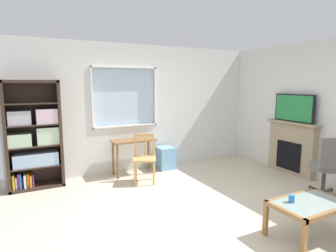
{
  "coord_description": "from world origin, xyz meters",
  "views": [
    {
      "loc": [
        -2.27,
        -3.11,
        1.84
      ],
      "look_at": [
        -0.2,
        0.87,
        1.15
      ],
      "focal_mm": 30.08,
      "sensor_mm": 36.0,
      "label": 1
    }
  ],
  "objects_px": {
    "plastic_drawer_unit": "(165,158)",
    "fireplace": "(292,148)",
    "desk_under_window": "(134,146)",
    "sippy_cup": "(292,198)",
    "coffee_table": "(310,207)",
    "office_chair": "(328,164)",
    "bookshelf": "(34,138)",
    "tv": "(294,108)",
    "wooden_chair": "(144,158)"
  },
  "relations": [
    {
      "from": "plastic_drawer_unit",
      "to": "fireplace",
      "type": "distance_m",
      "value": 2.63
    },
    {
      "from": "desk_under_window",
      "to": "sippy_cup",
      "type": "bearing_deg",
      "value": -75.1
    },
    {
      "from": "coffee_table",
      "to": "sippy_cup",
      "type": "distance_m",
      "value": 0.25
    },
    {
      "from": "fireplace",
      "to": "office_chair",
      "type": "relative_size",
      "value": 1.12
    },
    {
      "from": "bookshelf",
      "to": "fireplace",
      "type": "distance_m",
      "value": 4.93
    },
    {
      "from": "plastic_drawer_unit",
      "to": "bookshelf",
      "type": "bearing_deg",
      "value": 178.66
    },
    {
      "from": "tv",
      "to": "coffee_table",
      "type": "relative_size",
      "value": 0.96
    },
    {
      "from": "plastic_drawer_unit",
      "to": "fireplace",
      "type": "bearing_deg",
      "value": -35.27
    },
    {
      "from": "fireplace",
      "to": "office_chair",
      "type": "height_order",
      "value": "fireplace"
    },
    {
      "from": "bookshelf",
      "to": "office_chair",
      "type": "distance_m",
      "value": 4.95
    },
    {
      "from": "tv",
      "to": "coffee_table",
      "type": "distance_m",
      "value": 2.71
    },
    {
      "from": "bookshelf",
      "to": "office_chair",
      "type": "height_order",
      "value": "bookshelf"
    },
    {
      "from": "fireplace",
      "to": "sippy_cup",
      "type": "xyz_separation_m",
      "value": [
        -2.04,
        -1.65,
        -0.06
      ]
    },
    {
      "from": "tv",
      "to": "sippy_cup",
      "type": "bearing_deg",
      "value": -140.79
    },
    {
      "from": "wooden_chair",
      "to": "tv",
      "type": "bearing_deg",
      "value": -18.39
    },
    {
      "from": "bookshelf",
      "to": "fireplace",
      "type": "xyz_separation_m",
      "value": [
        4.66,
        -1.57,
        -0.35
      ]
    },
    {
      "from": "coffee_table",
      "to": "plastic_drawer_unit",
      "type": "bearing_deg",
      "value": 95.11
    },
    {
      "from": "sippy_cup",
      "to": "tv",
      "type": "bearing_deg",
      "value": 39.21
    },
    {
      "from": "bookshelf",
      "to": "desk_under_window",
      "type": "height_order",
      "value": "bookshelf"
    },
    {
      "from": "office_chair",
      "to": "tv",
      "type": "bearing_deg",
      "value": 66.1
    },
    {
      "from": "office_chair",
      "to": "fireplace",
      "type": "bearing_deg",
      "value": 65.3
    },
    {
      "from": "desk_under_window",
      "to": "tv",
      "type": "height_order",
      "value": "tv"
    },
    {
      "from": "office_chair",
      "to": "sippy_cup",
      "type": "relative_size",
      "value": 11.11
    },
    {
      "from": "desk_under_window",
      "to": "tv",
      "type": "distance_m",
      "value": 3.29
    },
    {
      "from": "wooden_chair",
      "to": "coffee_table",
      "type": "bearing_deg",
      "value": -69.5
    },
    {
      "from": "tv",
      "to": "bookshelf",
      "type": "bearing_deg",
      "value": 161.36
    },
    {
      "from": "bookshelf",
      "to": "tv",
      "type": "relative_size",
      "value": 2.15
    },
    {
      "from": "plastic_drawer_unit",
      "to": "tv",
      "type": "distance_m",
      "value": 2.83
    },
    {
      "from": "desk_under_window",
      "to": "sippy_cup",
      "type": "distance_m",
      "value": 3.21
    },
    {
      "from": "plastic_drawer_unit",
      "to": "office_chair",
      "type": "height_order",
      "value": "office_chair"
    },
    {
      "from": "bookshelf",
      "to": "tv",
      "type": "xyz_separation_m",
      "value": [
        4.64,
        -1.57,
        0.46
      ]
    },
    {
      "from": "desk_under_window",
      "to": "fireplace",
      "type": "relative_size",
      "value": 0.78
    },
    {
      "from": "bookshelf",
      "to": "sippy_cup",
      "type": "bearing_deg",
      "value": -50.78
    },
    {
      "from": "coffee_table",
      "to": "office_chair",
      "type": "bearing_deg",
      "value": 26.49
    },
    {
      "from": "tv",
      "to": "wooden_chair",
      "type": "bearing_deg",
      "value": 161.61
    },
    {
      "from": "desk_under_window",
      "to": "bookshelf",
      "type": "bearing_deg",
      "value": 176.53
    },
    {
      "from": "wooden_chair",
      "to": "office_chair",
      "type": "relative_size",
      "value": 0.9
    },
    {
      "from": "desk_under_window",
      "to": "office_chair",
      "type": "relative_size",
      "value": 0.88
    },
    {
      "from": "wooden_chair",
      "to": "coffee_table",
      "type": "xyz_separation_m",
      "value": [
        1.01,
        -2.69,
        -0.09
      ]
    },
    {
      "from": "wooden_chair",
      "to": "office_chair",
      "type": "height_order",
      "value": "office_chair"
    },
    {
      "from": "desk_under_window",
      "to": "coffee_table",
      "type": "xyz_separation_m",
      "value": [
        1.02,
        -3.21,
        -0.21
      ]
    },
    {
      "from": "plastic_drawer_unit",
      "to": "tv",
      "type": "xyz_separation_m",
      "value": [
        2.11,
        -1.51,
        1.12
      ]
    },
    {
      "from": "office_chair",
      "to": "bookshelf",
      "type": "bearing_deg",
      "value": 147.53
    },
    {
      "from": "fireplace",
      "to": "office_chair",
      "type": "distance_m",
      "value": 1.19
    },
    {
      "from": "tv",
      "to": "coffee_table",
      "type": "xyz_separation_m",
      "value": [
        -1.82,
        -1.75,
        -0.98
      ]
    },
    {
      "from": "bookshelf",
      "to": "coffee_table",
      "type": "distance_m",
      "value": 4.39
    },
    {
      "from": "office_chair",
      "to": "coffee_table",
      "type": "height_order",
      "value": "office_chair"
    },
    {
      "from": "office_chair",
      "to": "coffee_table",
      "type": "relative_size",
      "value": 1.09
    },
    {
      "from": "bookshelf",
      "to": "tv",
      "type": "height_order",
      "value": "bookshelf"
    },
    {
      "from": "fireplace",
      "to": "tv",
      "type": "relative_size",
      "value": 1.27
    }
  ]
}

